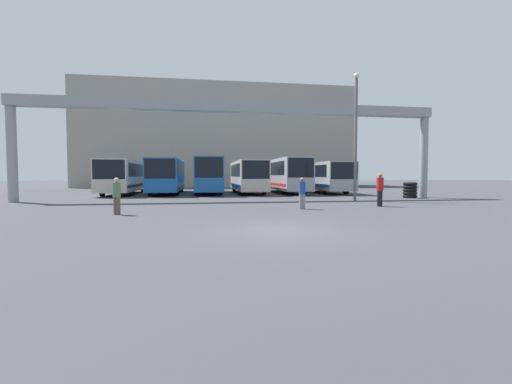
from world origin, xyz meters
TOP-DOWN VIEW (x-y plane):
  - ground_plane at (0.00, 0.00)m, footprint 200.00×200.00m
  - building_backdrop at (0.00, 44.42)m, footprint 40.28×12.00m
  - overhead_gantry at (0.00, 13.84)m, footprint 29.62×0.80m
  - bus_slot_0 at (-9.50, 22.46)m, footprint 2.61×10.51m
  - bus_slot_1 at (-5.70, 22.84)m, footprint 2.62×11.27m
  - bus_slot_2 at (-1.90, 22.36)m, footprint 2.47×10.31m
  - bus_slot_3 at (1.90, 22.35)m, footprint 2.49×10.29m
  - bus_slot_4 at (5.70, 22.89)m, footprint 2.46×11.37m
  - bus_slot_5 at (9.50, 22.25)m, footprint 2.61×10.09m
  - pedestrian_mid_left at (2.65, 6.61)m, footprint 0.34×0.34m
  - pedestrian_near_center at (-6.15, 5.42)m, footprint 0.34×0.34m
  - pedestrian_near_left at (7.35, 7.37)m, footprint 0.39×0.39m
  - tire_stack at (13.32, 13.71)m, footprint 1.04×1.04m
  - lamp_post at (7.91, 11.72)m, footprint 0.36×0.36m

SIDE VIEW (x-z plane):
  - ground_plane at x=0.00m, z-range 0.00..0.00m
  - tire_stack at x=13.32m, z-range 0.00..1.20m
  - pedestrian_mid_left at x=2.65m, z-range 0.05..1.68m
  - pedestrian_near_center at x=-6.15m, z-range 0.05..1.68m
  - pedestrian_near_left at x=7.35m, z-range 0.06..1.91m
  - bus_slot_5 at x=9.50m, z-range 0.23..3.18m
  - bus_slot_0 at x=-9.50m, z-range 0.23..3.27m
  - bus_slot_3 at x=1.90m, z-range 0.24..3.29m
  - bus_slot_1 at x=-5.70m, z-range 0.24..3.37m
  - bus_slot_2 at x=-1.90m, z-range 0.25..3.53m
  - bus_slot_4 at x=5.70m, z-range 0.25..3.54m
  - lamp_post at x=7.91m, z-range 0.36..8.99m
  - overhead_gantry at x=0.00m, z-range 2.36..9.22m
  - building_backdrop at x=0.00m, z-range 0.00..15.03m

